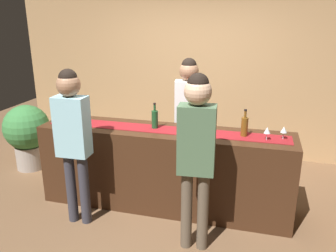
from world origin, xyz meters
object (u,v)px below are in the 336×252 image
Objects in this scene: customer_browsing at (73,131)px; bartender at (188,110)px; wine_bottle_green at (155,119)px; wine_bottle_amber at (244,126)px; wine_glass_mid_counter at (267,131)px; wine_glass_near_customer at (60,113)px; wine_glass_far_end at (284,130)px; customer_sipping at (196,145)px; potted_plant_tall at (27,132)px.

bartender is at bearing 48.13° from customer_browsing.
wine_bottle_green is 0.18× the size of bartender.
wine_bottle_amber is 0.25m from wine_glass_mid_counter.
bartender is at bearing 63.41° from wine_bottle_green.
customer_browsing is (-1.96, -0.52, -0.01)m from wine_glass_mid_counter.
wine_bottle_green is at bearing 1.71° from wine_glass_near_customer.
wine_glass_near_customer is at bearing 130.00° from customer_browsing.
wine_glass_far_end is 0.08× the size of customer_sipping.
customer_browsing is (-2.13, -0.60, -0.01)m from wine_glass_far_end.
wine_bottle_green is 0.93m from customer_browsing.
wine_bottle_amber is 1.01m from wine_bottle_green.
wine_glass_mid_counter is at bearing -16.08° from wine_bottle_amber.
wine_glass_mid_counter is 1.16m from bartender.
wine_glass_mid_counter is 3.47m from potted_plant_tall.
bartender is at bearing 142.48° from wine_bottle_amber.
wine_bottle_green is 0.17× the size of customer_sipping.
wine_bottle_amber is at bearing -0.67° from wine_bottle_green.
customer_browsing reaches higher than wine_glass_near_customer.
wine_bottle_amber is at bearing 56.30° from customer_sipping.
wine_glass_mid_counter is at bearing -1.02° from wine_glass_near_customer.
potted_plant_tall is (-3.56, 0.50, -0.51)m from wine_glass_far_end.
potted_plant_tall is (-3.39, 0.57, -0.51)m from wine_glass_mid_counter.
bartender is (1.49, 0.59, -0.01)m from wine_glass_near_customer.
wine_bottle_amber reaches higher than wine_glass_near_customer.
wine_bottle_green is at bearing 39.00° from customer_browsing.
potted_plant_tall is (-2.42, -0.06, -0.51)m from bartender.
bartender is at bearing 146.92° from wine_glass_mid_counter.
bartender reaches higher than wine_glass_near_customer.
bartender is 0.98× the size of customer_sipping.
bartender reaches higher than customer_browsing.
customer_browsing is at bearing -165.00° from wine_glass_mid_counter.
potted_plant_tall is at bearing 166.98° from wine_bottle_green.
bartender is 1.52m from customer_browsing.
customer_sipping is at bearing -20.45° from wine_glass_near_customer.
wine_glass_near_customer is 0.15× the size of potted_plant_tall.
wine_bottle_amber is 0.31× the size of potted_plant_tall.
wine_glass_mid_counter is 1.00× the size of wine_glass_far_end.
bartender is (-1.14, 0.56, -0.01)m from wine_glass_far_end.
wine_glass_mid_counter is at bearing 40.81° from customer_sipping.
wine_bottle_green is 0.31× the size of potted_plant_tall.
wine_glass_near_customer is at bearing 178.98° from wine_glass_mid_counter.
wine_glass_far_end is at bearing 37.00° from customer_sipping.
customer_sipping reaches higher than wine_glass_far_end.
wine_bottle_green reaches higher than wine_glass_mid_counter.
wine_bottle_amber is 2.10× the size of wine_glass_near_customer.
customer_browsing reaches higher than wine_bottle_green.
wine_bottle_green is 0.62m from bartender.
customer_sipping is (-0.39, -0.71, 0.01)m from wine_bottle_amber.
customer_browsing reaches higher than potted_plant_tall.
wine_glass_far_end is 1.27m from bartender.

